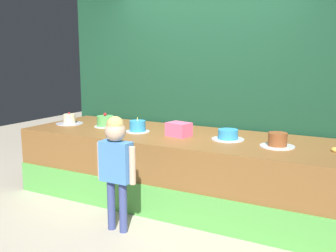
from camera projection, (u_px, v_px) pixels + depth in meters
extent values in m
plane|color=#BCB29E|center=(155.00, 219.00, 4.06)|extent=(12.00, 12.00, 0.00)
cube|color=brown|center=(182.00, 168.00, 4.53)|extent=(3.83, 1.23, 0.78)
cube|color=#59B24C|center=(155.00, 203.00, 4.02)|extent=(3.83, 0.02, 0.35)
cube|color=#19472D|center=(208.00, 75.00, 4.96)|extent=(4.12, 0.08, 2.84)
cylinder|color=#3F4C8C|center=(111.00, 205.00, 3.79)|extent=(0.08, 0.08, 0.49)
cylinder|color=#3F4C8C|center=(123.00, 207.00, 3.73)|extent=(0.08, 0.08, 0.49)
cube|color=#4C8CD8|center=(116.00, 162.00, 3.68)|extent=(0.31, 0.14, 0.38)
cylinder|color=beige|center=(100.00, 160.00, 3.77)|extent=(0.06, 0.06, 0.35)
cylinder|color=beige|center=(133.00, 166.00, 3.60)|extent=(0.06, 0.06, 0.35)
sphere|color=beige|center=(115.00, 131.00, 3.63)|extent=(0.20, 0.20, 0.20)
sphere|color=tan|center=(115.00, 125.00, 3.62)|extent=(0.17, 0.17, 0.17)
cube|color=pink|center=(179.00, 129.00, 4.37)|extent=(0.28, 0.24, 0.15)
cylinder|color=silver|center=(70.00, 124.00, 5.17)|extent=(0.35, 0.35, 0.01)
cylinder|color=beige|center=(69.00, 119.00, 5.16)|extent=(0.15, 0.15, 0.12)
sphere|color=red|center=(69.00, 113.00, 5.15)|extent=(0.03, 0.03, 0.03)
cylinder|color=white|center=(105.00, 126.00, 4.97)|extent=(0.28, 0.28, 0.01)
cylinder|color=#59B259|center=(105.00, 121.00, 4.95)|extent=(0.21, 0.21, 0.13)
sphere|color=red|center=(105.00, 114.00, 4.94)|extent=(0.04, 0.04, 0.04)
cylinder|color=silver|center=(138.00, 131.00, 4.63)|extent=(0.28, 0.28, 0.01)
cylinder|color=#3399D8|center=(138.00, 126.00, 4.62)|extent=(0.19, 0.19, 0.12)
cone|color=#F2E566|center=(137.00, 119.00, 4.61)|extent=(0.02, 0.02, 0.05)
cylinder|color=silver|center=(228.00, 139.00, 4.20)|extent=(0.35, 0.35, 0.01)
cylinder|color=#3399D8|center=(228.00, 134.00, 4.19)|extent=(0.21, 0.21, 0.10)
cylinder|color=silver|center=(277.00, 146.00, 3.87)|extent=(0.34, 0.34, 0.01)
cylinder|color=brown|center=(278.00, 139.00, 3.86)|extent=(0.18, 0.18, 0.13)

